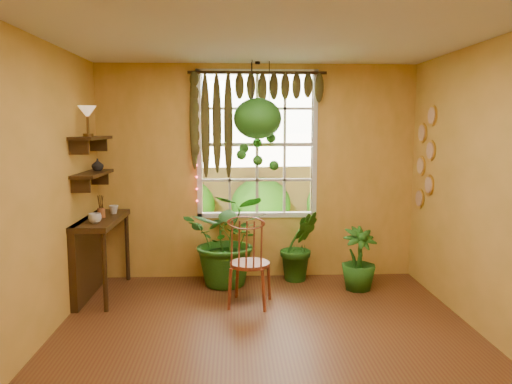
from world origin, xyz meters
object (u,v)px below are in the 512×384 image
potted_plant_left (229,239)px  potted_plant_mid (299,246)px  windsor_chair (249,275)px  counter_ledge (93,248)px  hanging_basket (258,125)px

potted_plant_left → potted_plant_mid: (0.88, 0.15, -0.13)m
windsor_chair → potted_plant_left: same height
counter_ledge → potted_plant_mid: counter_ledge is taller
windsor_chair → hanging_basket: size_ratio=0.87×
windsor_chair → hanging_basket: bearing=94.4°
counter_ledge → hanging_basket: 2.40m
counter_ledge → windsor_chair: (1.77, -0.44, -0.22)m
counter_ledge → hanging_basket: hanging_basket is taller
counter_ledge → potted_plant_mid: 2.47m
hanging_basket → counter_ledge: bearing=-166.7°
potted_plant_left → windsor_chair: bearing=-72.9°
potted_plant_mid → hanging_basket: bearing=179.4°
counter_ledge → potted_plant_mid: bearing=10.4°
windsor_chair → hanging_basket: (0.13, 0.89, 1.61)m
counter_ledge → potted_plant_left: (1.55, 0.29, 0.02)m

